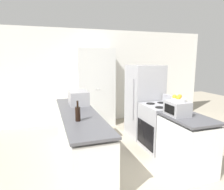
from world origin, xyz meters
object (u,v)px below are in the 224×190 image
Objects in this scene: pantry_cabinet at (95,87)px; microwave at (78,98)px; stove at (160,127)px; wine_bottle at (78,113)px; refrigerator at (144,101)px; toaster_oven at (177,108)px; fruit_bowl at (178,99)px.

pantry_cabinet is 3.93× the size of microwave.
stove is 1.73m from microwave.
wine_bottle is at bearing -99.48° from microwave.
microwave is at bearing -116.85° from pantry_cabinet.
refrigerator is 1.49m from toaster_oven.
pantry_cabinet is at bearing 128.77° from refrigerator.
refrigerator is 1.52m from fruit_bowl.
pantry_cabinet is 1.46m from refrigerator.
wine_bottle is at bearing -109.37° from pantry_cabinet.
toaster_oven is (1.38, -1.30, -0.02)m from microwave.
refrigerator reaches higher than toaster_oven.
refrigerator is at bearing 6.41° from microwave.
microwave is at bearing -173.59° from refrigerator.
pantry_cabinet is at bearing 70.63° from wine_bottle.
pantry_cabinet reaches higher than microwave.
stove is at bearing -92.63° from refrigerator.
refrigerator reaches higher than fruit_bowl.
stove is at bearing 16.42° from wine_bottle.
toaster_oven is at bearing -43.19° from microwave.
stove is 0.64× the size of refrigerator.
wine_bottle is at bearing -144.03° from refrigerator.
toaster_oven is (0.72, -2.60, -0.02)m from pantry_cabinet.
pantry_cabinet is 2.16m from stove.
wine_bottle reaches higher than toaster_oven.
fruit_bowl reaches higher than microwave.
wine_bottle is 1.34× the size of fruit_bowl.
microwave reaches higher than stove.
pantry_cabinet reaches higher than wine_bottle.
refrigerator is 2.16m from wine_bottle.
stove is 1.02m from fruit_bowl.
pantry_cabinet reaches higher than refrigerator.
refrigerator is at bearing 35.97° from wine_bottle.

